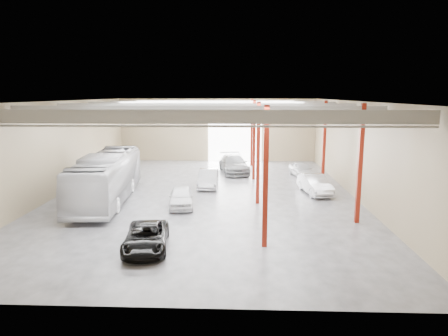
# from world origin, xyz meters

# --- Properties ---
(depot_shell) EXTENTS (22.12, 32.12, 7.06)m
(depot_shell) POSITION_xyz_m (0.13, 0.48, 4.98)
(depot_shell) COLOR #414145
(depot_shell) RESTS_ON ground
(coach_bus) EXTENTS (4.00, 12.42, 3.40)m
(coach_bus) POSITION_xyz_m (-6.85, -1.65, 1.70)
(coach_bus) COLOR silver
(coach_bus) RESTS_ON ground
(black_sedan) EXTENTS (2.56, 4.63, 1.23)m
(black_sedan) POSITION_xyz_m (-2.00, -10.61, 0.61)
(black_sedan) COLOR black
(black_sedan) RESTS_ON ground
(car_row_a) EXTENTS (2.09, 4.14, 1.35)m
(car_row_a) POSITION_xyz_m (-1.40, -3.00, 0.68)
(car_row_a) COLOR white
(car_row_a) RESTS_ON ground
(car_row_b) EXTENTS (1.56, 4.37, 1.44)m
(car_row_b) POSITION_xyz_m (-0.01, 2.83, 0.72)
(car_row_b) COLOR silver
(car_row_b) RESTS_ON ground
(car_row_c) EXTENTS (3.39, 6.21, 1.71)m
(car_row_c) POSITION_xyz_m (1.98, 9.00, 0.85)
(car_row_c) COLOR slate
(car_row_c) RESTS_ON ground
(car_right_near) EXTENTS (2.23, 4.61, 1.46)m
(car_right_near) POSITION_xyz_m (8.30, 0.93, 0.73)
(car_right_near) COLOR silver
(car_right_near) RESTS_ON ground
(car_right_far) EXTENTS (2.35, 4.18, 1.34)m
(car_right_far) POSITION_xyz_m (8.30, 7.37, 0.67)
(car_right_far) COLOR silver
(car_right_far) RESTS_ON ground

